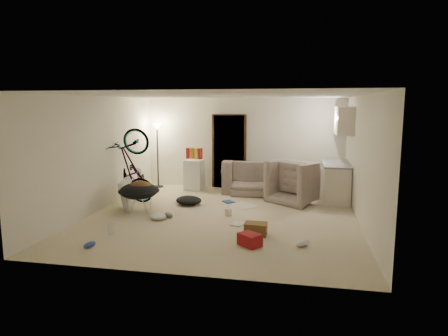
% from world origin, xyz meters
% --- Properties ---
extents(floor, '(5.50, 6.00, 0.02)m').
position_xyz_m(floor, '(0.00, 0.00, -0.01)').
color(floor, beige).
rests_on(floor, ground).
extents(ceiling, '(5.50, 6.00, 0.02)m').
position_xyz_m(ceiling, '(0.00, 0.00, 2.51)').
color(ceiling, white).
rests_on(ceiling, wall_back).
extents(wall_back, '(5.50, 0.02, 2.50)m').
position_xyz_m(wall_back, '(0.00, 3.01, 1.25)').
color(wall_back, white).
rests_on(wall_back, floor).
extents(wall_front, '(5.50, 0.02, 2.50)m').
position_xyz_m(wall_front, '(0.00, -3.01, 1.25)').
color(wall_front, white).
rests_on(wall_front, floor).
extents(wall_left, '(0.02, 6.00, 2.50)m').
position_xyz_m(wall_left, '(-2.76, 0.00, 1.25)').
color(wall_left, white).
rests_on(wall_left, floor).
extents(wall_right, '(0.02, 6.00, 2.50)m').
position_xyz_m(wall_right, '(2.76, 0.00, 1.25)').
color(wall_right, white).
rests_on(wall_right, floor).
extents(doorway, '(0.85, 0.10, 2.04)m').
position_xyz_m(doorway, '(-0.40, 2.97, 1.02)').
color(doorway, black).
rests_on(doorway, floor).
extents(door_trim, '(0.97, 0.04, 2.10)m').
position_xyz_m(door_trim, '(-0.40, 2.94, 1.02)').
color(door_trim, '#392713').
rests_on(door_trim, floor).
extents(floor_lamp, '(0.28, 0.28, 1.81)m').
position_xyz_m(floor_lamp, '(-2.40, 2.65, 1.31)').
color(floor_lamp, black).
rests_on(floor_lamp, floor).
extents(kitchen_counter, '(0.60, 1.50, 0.88)m').
position_xyz_m(kitchen_counter, '(2.43, 2.00, 0.44)').
color(kitchen_counter, silver).
rests_on(kitchen_counter, floor).
extents(counter_top, '(0.64, 1.54, 0.04)m').
position_xyz_m(counter_top, '(2.43, 2.00, 0.90)').
color(counter_top, gray).
rests_on(counter_top, kitchen_counter).
extents(kitchen_uppers, '(0.38, 1.40, 0.65)m').
position_xyz_m(kitchen_uppers, '(2.56, 2.00, 1.95)').
color(kitchen_uppers, silver).
rests_on(kitchen_uppers, wall_right).
extents(sofa, '(2.26, 0.97, 0.65)m').
position_xyz_m(sofa, '(0.67, 2.45, 0.32)').
color(sofa, '#3D453D').
rests_on(sofa, floor).
extents(armchair, '(1.51, 1.48, 0.74)m').
position_xyz_m(armchair, '(1.61, 1.72, 0.37)').
color(armchair, '#3D453D').
rests_on(armchair, floor).
extents(bicycle, '(1.83, 0.81, 1.05)m').
position_xyz_m(bicycle, '(-2.30, 0.70, 0.48)').
color(bicycle, black).
rests_on(bicycle, floor).
extents(book_asset, '(0.24, 0.20, 0.02)m').
position_xyz_m(book_asset, '(-1.74, -1.64, 0.01)').
color(book_asset, maroon).
rests_on(book_asset, floor).
extents(mini_fridge, '(0.50, 0.50, 0.82)m').
position_xyz_m(mini_fridge, '(-1.31, 2.55, 0.41)').
color(mini_fridge, white).
rests_on(mini_fridge, floor).
extents(snack_box_0, '(0.11, 0.09, 0.30)m').
position_xyz_m(snack_box_0, '(-1.48, 2.55, 1.00)').
color(snack_box_0, maroon).
rests_on(snack_box_0, mini_fridge).
extents(snack_box_1, '(0.10, 0.07, 0.30)m').
position_xyz_m(snack_box_1, '(-1.36, 2.55, 1.00)').
color(snack_box_1, '#BC6817').
rests_on(snack_box_1, mini_fridge).
extents(snack_box_2, '(0.11, 0.08, 0.30)m').
position_xyz_m(snack_box_2, '(-1.24, 2.55, 1.00)').
color(snack_box_2, gold).
rests_on(snack_box_2, mini_fridge).
extents(snack_box_3, '(0.10, 0.08, 0.30)m').
position_xyz_m(snack_box_3, '(-1.12, 2.55, 1.00)').
color(snack_box_3, maroon).
rests_on(snack_box_3, mini_fridge).
extents(saucer_chair, '(0.90, 0.90, 0.64)m').
position_xyz_m(saucer_chair, '(-1.87, 0.03, 0.38)').
color(saucer_chair, silver).
rests_on(saucer_chair, floor).
extents(hoodie, '(0.60, 0.55, 0.22)m').
position_xyz_m(hoodie, '(-1.82, 0.00, 0.57)').
color(hoodie, '#4A3119').
rests_on(hoodie, saucer_chair).
extents(sofa_drape, '(0.59, 0.49, 0.28)m').
position_xyz_m(sofa_drape, '(-0.28, 2.45, 0.54)').
color(sofa_drape, black).
rests_on(sofa_drape, sofa).
extents(tv_box, '(0.46, 0.99, 0.65)m').
position_xyz_m(tv_box, '(-2.30, 0.40, 0.32)').
color(tv_box, silver).
rests_on(tv_box, floor).
extents(drink_case_a, '(0.40, 0.29, 0.23)m').
position_xyz_m(drink_case_a, '(0.84, -1.10, 0.11)').
color(drink_case_a, brown).
rests_on(drink_case_a, floor).
extents(drink_case_b, '(0.44, 0.43, 0.21)m').
position_xyz_m(drink_case_b, '(0.80, -1.67, 0.10)').
color(drink_case_b, maroon).
rests_on(drink_case_b, floor).
extents(juicer, '(0.16, 0.16, 0.23)m').
position_xyz_m(juicer, '(0.12, 0.06, 0.09)').
color(juicer, white).
rests_on(juicer, floor).
extents(newspaper, '(0.77, 0.75, 0.01)m').
position_xyz_m(newspaper, '(0.29, 0.98, 0.00)').
color(newspaper, silver).
rests_on(newspaper, floor).
extents(book_blue, '(0.34, 0.35, 0.03)m').
position_xyz_m(book_blue, '(-0.09, 1.22, 0.01)').
color(book_blue, '#294796').
rests_on(book_blue, floor).
extents(book_white, '(0.30, 0.34, 0.03)m').
position_xyz_m(book_white, '(0.42, -0.53, 0.01)').
color(book_white, silver).
rests_on(book_white, floor).
extents(shoe_0, '(0.28, 0.21, 0.10)m').
position_xyz_m(shoe_0, '(-0.11, 2.36, 0.05)').
color(shoe_0, '#294796').
rests_on(shoe_0, floor).
extents(shoe_2, '(0.16, 0.27, 0.09)m').
position_xyz_m(shoe_2, '(-1.76, -2.26, 0.05)').
color(shoe_2, '#294796').
rests_on(shoe_2, floor).
extents(shoe_3, '(0.29, 0.28, 0.11)m').
position_xyz_m(shoe_3, '(-1.08, -0.30, 0.05)').
color(shoe_3, slate).
rests_on(shoe_3, floor).
extents(shoe_4, '(0.29, 0.31, 0.11)m').
position_xyz_m(shoe_4, '(1.66, -1.53, 0.06)').
color(shoe_4, white).
rests_on(shoe_4, floor).
extents(clothes_lump_a, '(0.76, 0.70, 0.20)m').
position_xyz_m(clothes_lump_a, '(-0.97, 0.83, 0.10)').
color(clothes_lump_a, black).
rests_on(clothes_lump_a, floor).
extents(clothes_lump_b, '(0.54, 0.52, 0.13)m').
position_xyz_m(clothes_lump_b, '(0.31, 2.55, 0.06)').
color(clothes_lump_b, black).
rests_on(clothes_lump_b, floor).
extents(clothes_lump_c, '(0.49, 0.50, 0.12)m').
position_xyz_m(clothes_lump_c, '(-1.24, -0.48, 0.06)').
color(clothes_lump_c, silver).
rests_on(clothes_lump_c, floor).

